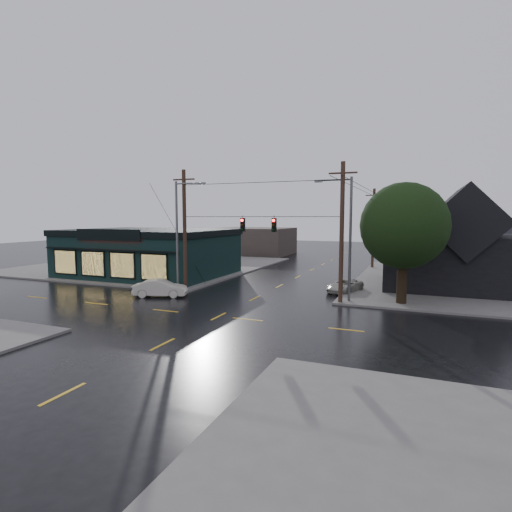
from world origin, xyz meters
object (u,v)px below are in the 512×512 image
at_px(utility_pole_nw, 186,291).
at_px(sedan_cream, 160,288).
at_px(corner_tree, 404,226).
at_px(suv_silver, 344,286).
at_px(utility_pole_ne, 340,304).

height_order(utility_pole_nw, sedan_cream, utility_pole_nw).
distance_m(utility_pole_nw, sedan_cream, 2.83).
relative_size(utility_pole_nw, sedan_cream, 2.45).
xyz_separation_m(corner_tree, sedan_cream, (-17.74, -4.04, -4.95)).
bearing_deg(suv_silver, sedan_cream, -132.61).
distance_m(corner_tree, utility_pole_ne, 7.10).
bearing_deg(sedan_cream, utility_pole_ne, -100.06).
bearing_deg(corner_tree, sedan_cream, -167.18).
bearing_deg(suv_silver, utility_pole_ne, -65.76).
height_order(utility_pole_ne, sedan_cream, utility_pole_ne).
bearing_deg(corner_tree, suv_silver, 144.14).
bearing_deg(suv_silver, corner_tree, -17.70).
bearing_deg(utility_pole_ne, utility_pole_nw, 180.00).
relative_size(utility_pole_nw, utility_pole_ne, 1.00).
bearing_deg(utility_pole_nw, utility_pole_ne, 0.00).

